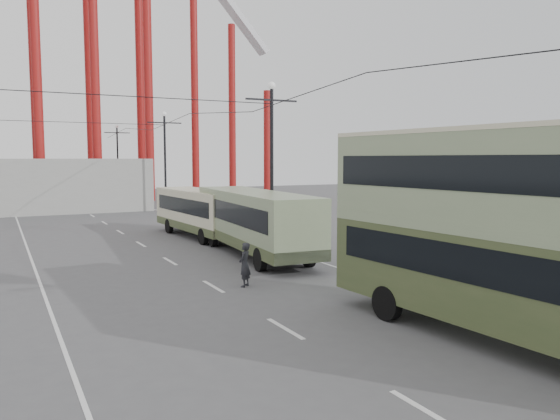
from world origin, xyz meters
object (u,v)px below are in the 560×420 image
double_decker_bus (501,223)px  single_decker_green (254,219)px  single_decker_cream (200,211)px  pedestrian (245,265)px

double_decker_bus → single_decker_green: 15.36m
single_decker_cream → pedestrian: (-2.97, -13.82, -0.82)m
double_decker_bus → single_decker_cream: double_decker_bus is taller
single_decker_cream → pedestrian: size_ratio=5.62×
double_decker_bus → single_decker_green: size_ratio=0.93×
pedestrian → single_decker_cream: bearing=-145.3°
single_decker_green → single_decker_cream: single_decker_green is taller
single_decker_green → pedestrian: single_decker_green is taller
double_decker_bus → single_decker_green: (-0.26, 15.30, -1.41)m
single_decker_green → single_decker_cream: (-0.31, 7.64, -0.17)m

